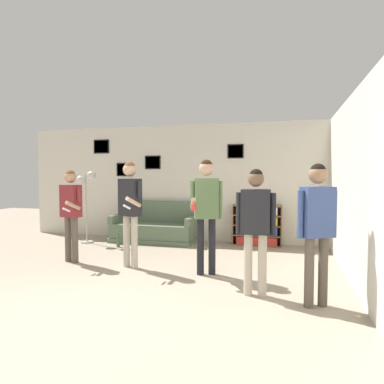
{
  "coord_description": "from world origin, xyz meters",
  "views": [
    {
      "loc": [
        2.1,
        -2.93,
        1.55
      ],
      "look_at": [
        0.66,
        2.38,
        1.26
      ],
      "focal_mm": 32.0,
      "sensor_mm": 36.0,
      "label": 1
    }
  ],
  "objects_px": {
    "person_spectator_near_bookshelf": "(256,219)",
    "person_watcher_holding_cup": "(206,204)",
    "person_player_foreground_left": "(71,206)",
    "person_player_foreground_center": "(130,202)",
    "couch": "(154,229)",
    "person_spectator_far_right": "(317,219)",
    "bottle_on_floor": "(118,242)",
    "bookshelf": "(257,225)",
    "floor_lamp": "(86,188)"
  },
  "relations": [
    {
      "from": "person_watcher_holding_cup",
      "to": "bookshelf",
      "type": "bearing_deg",
      "value": 76.48
    },
    {
      "from": "person_player_foreground_left",
      "to": "bottle_on_floor",
      "type": "xyz_separation_m",
      "value": [
        0.21,
        1.34,
        -0.88
      ]
    },
    {
      "from": "floor_lamp",
      "to": "person_spectator_near_bookshelf",
      "type": "xyz_separation_m",
      "value": [
        3.96,
        -2.42,
        -0.26
      ]
    },
    {
      "from": "person_watcher_holding_cup",
      "to": "bottle_on_floor",
      "type": "xyz_separation_m",
      "value": [
        -2.25,
        1.45,
        -0.99
      ]
    },
    {
      "from": "floor_lamp",
      "to": "person_spectator_far_right",
      "type": "relative_size",
      "value": 0.97
    },
    {
      "from": "person_watcher_holding_cup",
      "to": "person_spectator_near_bookshelf",
      "type": "relative_size",
      "value": 1.1
    },
    {
      "from": "floor_lamp",
      "to": "person_spectator_near_bookshelf",
      "type": "height_order",
      "value": "person_spectator_near_bookshelf"
    },
    {
      "from": "person_player_foreground_left",
      "to": "person_spectator_far_right",
      "type": "relative_size",
      "value": 0.97
    },
    {
      "from": "person_player_foreground_left",
      "to": "bottle_on_floor",
      "type": "bearing_deg",
      "value": 80.94
    },
    {
      "from": "person_player_foreground_left",
      "to": "person_spectator_far_right",
      "type": "height_order",
      "value": "person_spectator_far_right"
    },
    {
      "from": "person_player_foreground_center",
      "to": "person_watcher_holding_cup",
      "type": "distance_m",
      "value": 1.31
    },
    {
      "from": "couch",
      "to": "bottle_on_floor",
      "type": "height_order",
      "value": "couch"
    },
    {
      "from": "bookshelf",
      "to": "person_spectator_near_bookshelf",
      "type": "distance_m",
      "value": 3.2
    },
    {
      "from": "couch",
      "to": "person_player_foreground_center",
      "type": "xyz_separation_m",
      "value": [
        0.42,
        -2.15,
        0.79
      ]
    },
    {
      "from": "couch",
      "to": "bottle_on_floor",
      "type": "bearing_deg",
      "value": -123.72
    },
    {
      "from": "couch",
      "to": "bookshelf",
      "type": "distance_m",
      "value": 2.33
    },
    {
      "from": "person_player_foreground_left",
      "to": "person_watcher_holding_cup",
      "type": "distance_m",
      "value": 2.47
    },
    {
      "from": "person_spectator_near_bookshelf",
      "to": "bottle_on_floor",
      "type": "xyz_separation_m",
      "value": [
        -3.05,
        2.18,
        -0.87
      ]
    },
    {
      "from": "bottle_on_floor",
      "to": "floor_lamp",
      "type": "bearing_deg",
      "value": 165.21
    },
    {
      "from": "person_player_foreground_center",
      "to": "person_spectator_far_right",
      "type": "height_order",
      "value": "person_player_foreground_center"
    },
    {
      "from": "person_spectator_far_right",
      "to": "person_spectator_near_bookshelf",
      "type": "bearing_deg",
      "value": 165.67
    },
    {
      "from": "person_spectator_far_right",
      "to": "bottle_on_floor",
      "type": "bearing_deg",
      "value": 147.97
    },
    {
      "from": "person_watcher_holding_cup",
      "to": "person_spectator_far_right",
      "type": "bearing_deg",
      "value": -30.78
    },
    {
      "from": "person_spectator_near_bookshelf",
      "to": "person_watcher_holding_cup",
      "type": "bearing_deg",
      "value": 138.04
    },
    {
      "from": "person_player_foreground_center",
      "to": "person_spectator_near_bookshelf",
      "type": "relative_size",
      "value": 1.09
    },
    {
      "from": "person_watcher_holding_cup",
      "to": "person_spectator_near_bookshelf",
      "type": "bearing_deg",
      "value": -41.96
    },
    {
      "from": "floor_lamp",
      "to": "person_player_foreground_center",
      "type": "height_order",
      "value": "person_player_foreground_center"
    },
    {
      "from": "bookshelf",
      "to": "person_spectator_far_right",
      "type": "distance_m",
      "value": 3.51
    },
    {
      "from": "floor_lamp",
      "to": "person_watcher_holding_cup",
      "type": "relative_size",
      "value": 0.91
    },
    {
      "from": "person_player_foreground_center",
      "to": "person_spectator_near_bookshelf",
      "type": "height_order",
      "value": "person_player_foreground_center"
    },
    {
      "from": "person_player_foreground_center",
      "to": "bottle_on_floor",
      "type": "bearing_deg",
      "value": 124.29
    },
    {
      "from": "floor_lamp",
      "to": "person_spectator_near_bookshelf",
      "type": "relative_size",
      "value": 1.0
    },
    {
      "from": "person_player_foreground_left",
      "to": "person_player_foreground_center",
      "type": "height_order",
      "value": "person_player_foreground_center"
    },
    {
      "from": "person_player_foreground_center",
      "to": "person_watcher_holding_cup",
      "type": "bearing_deg",
      "value": -3.28
    },
    {
      "from": "couch",
      "to": "person_watcher_holding_cup",
      "type": "bearing_deg",
      "value": -52.13
    },
    {
      "from": "person_player_foreground_center",
      "to": "person_spectator_near_bookshelf",
      "type": "xyz_separation_m",
      "value": [
        2.11,
        -0.8,
        -0.1
      ]
    },
    {
      "from": "bookshelf",
      "to": "person_player_foreground_left",
      "type": "relative_size",
      "value": 0.65
    },
    {
      "from": "person_watcher_holding_cup",
      "to": "bottle_on_floor",
      "type": "bearing_deg",
      "value": 147.15
    },
    {
      "from": "person_watcher_holding_cup",
      "to": "person_spectator_near_bookshelf",
      "type": "xyz_separation_m",
      "value": [
        0.8,
        -0.72,
        -0.12
      ]
    },
    {
      "from": "floor_lamp",
      "to": "person_spectator_near_bookshelf",
      "type": "bearing_deg",
      "value": -31.38
    },
    {
      "from": "couch",
      "to": "person_player_foreground_center",
      "type": "height_order",
      "value": "person_player_foreground_center"
    },
    {
      "from": "floor_lamp",
      "to": "bottle_on_floor",
      "type": "distance_m",
      "value": 1.47
    },
    {
      "from": "couch",
      "to": "person_spectator_far_right",
      "type": "relative_size",
      "value": 1.15
    },
    {
      "from": "bookshelf",
      "to": "person_player_foreground_left",
      "type": "distance_m",
      "value": 3.86
    },
    {
      "from": "person_watcher_holding_cup",
      "to": "person_spectator_far_right",
      "type": "distance_m",
      "value": 1.77
    },
    {
      "from": "floor_lamp",
      "to": "person_player_foreground_center",
      "type": "xyz_separation_m",
      "value": [
        1.85,
        -1.62,
        -0.16
      ]
    },
    {
      "from": "person_player_foreground_center",
      "to": "person_watcher_holding_cup",
      "type": "xyz_separation_m",
      "value": [
        1.31,
        -0.08,
        0.01
      ]
    },
    {
      "from": "person_player_foreground_left",
      "to": "floor_lamp",
      "type": "bearing_deg",
      "value": 113.74
    },
    {
      "from": "bookshelf",
      "to": "person_spectator_far_right",
      "type": "xyz_separation_m",
      "value": [
        0.94,
        -3.33,
        0.59
      ]
    },
    {
      "from": "person_player_foreground_center",
      "to": "person_spectator_far_right",
      "type": "bearing_deg",
      "value": -19.12
    }
  ]
}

